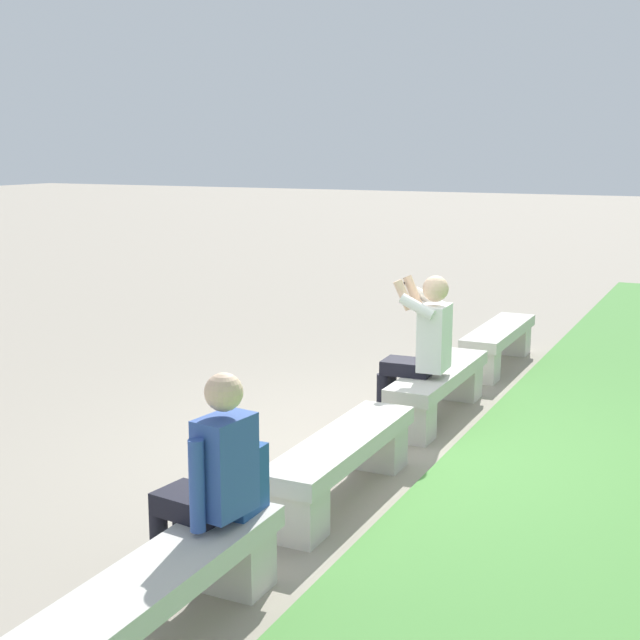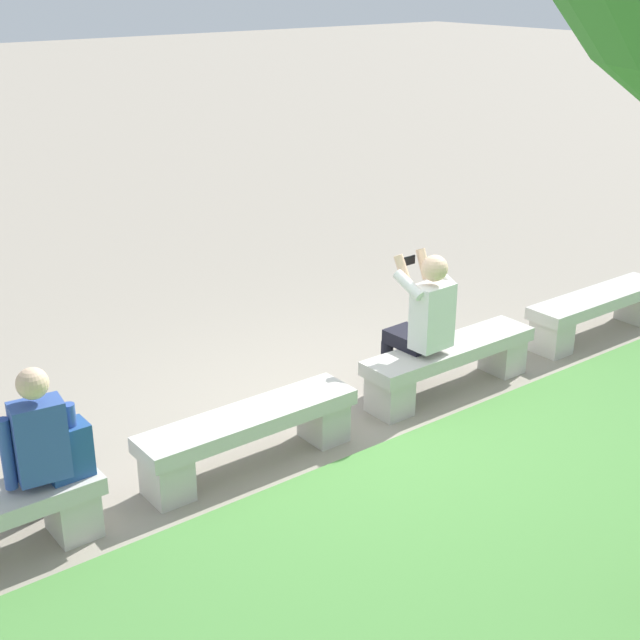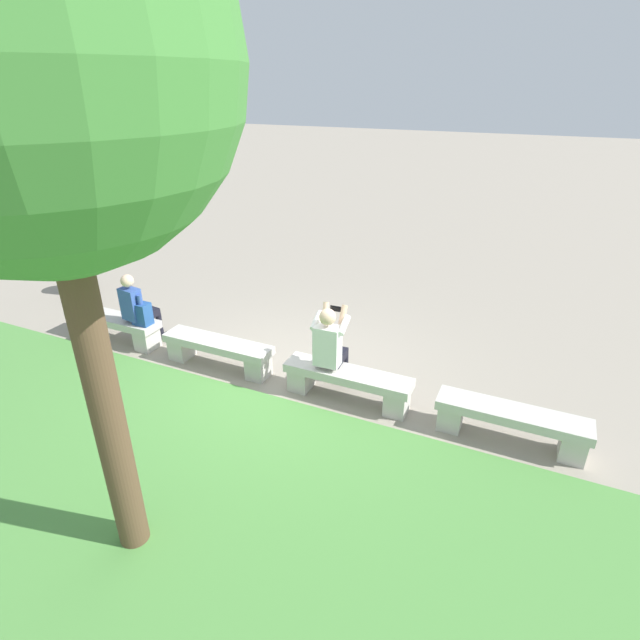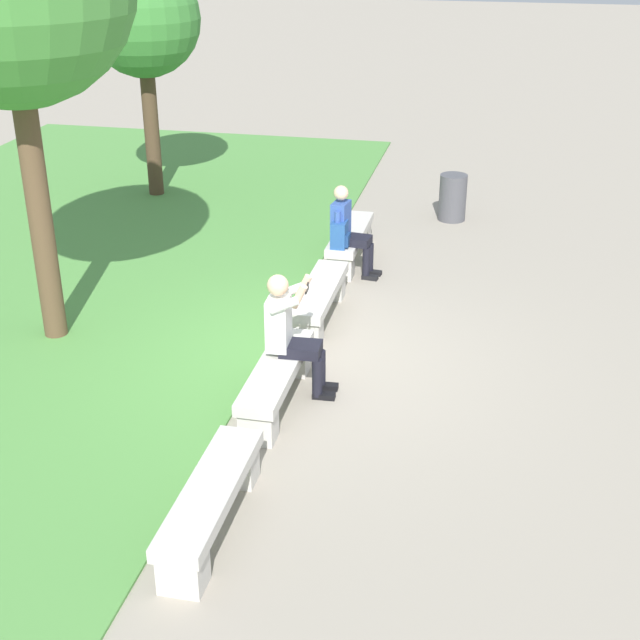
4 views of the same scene
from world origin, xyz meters
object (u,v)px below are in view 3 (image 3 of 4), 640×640
bench_mid (218,350)px  person_distant (138,307)px  backpack (142,314)px  tree_left_background (29,68)px  trash_bin (83,276)px  bench_near (347,381)px  bench_main (511,421)px  person_photographer (331,345)px  bench_far (113,324)px

bench_mid → person_distant: size_ratio=1.39×
backpack → tree_left_background: bearing=130.2°
backpack → trash_bin: size_ratio=0.57×
tree_left_background → bench_near: bearing=-108.1°
bench_main → person_photographer: bearing=-1.9°
person_photographer → backpack: size_ratio=3.08×
person_distant → trash_bin: 2.93m
bench_far → person_distant: (-0.54, -0.07, 0.38)m
bench_near → backpack: size_ratio=4.09×
bench_far → trash_bin: 2.47m
bench_near → bench_mid: same height
bench_main → person_distant: size_ratio=1.39×
bench_near → tree_left_background: bearing=71.9°
person_photographer → person_distant: size_ratio=1.05×
bench_main → tree_left_background: (3.06, 2.98, 3.71)m
bench_near → tree_left_background: tree_left_background is taller
bench_main → backpack: backpack is taller
backpack → trash_bin: backpack is taller
bench_main → backpack: size_ratio=4.09×
bench_main → person_photographer: person_photographer is taller
bench_main → person_distant: 5.73m
bench_mid → backpack: bearing=0.7°
person_distant → tree_left_background: (-2.66, 3.05, 3.34)m
person_distant → tree_left_background: bearing=131.1°
trash_bin → tree_left_background: bearing=141.1°
tree_left_background → trash_bin: (5.30, -4.28, -3.63)m
backpack → trash_bin: bearing=-25.2°
person_distant → tree_left_background: tree_left_background is taller
bench_mid → bench_far: (2.09, 0.00, 0.00)m
bench_mid → trash_bin: 4.38m
bench_near → tree_left_background: (0.97, 2.98, 3.71)m
backpack → person_distant: bearing=-28.0°
person_distant → backpack: size_ratio=2.94×
person_photographer → person_distant: bearing=0.2°
person_photographer → tree_left_background: tree_left_background is taller
backpack → person_photographer: bearing=-178.3°
tree_left_background → trash_bin: 7.72m
person_photographer → backpack: person_photographer is taller
backpack → tree_left_background: 5.15m
bench_far → trash_bin: trash_bin is taller
bench_mid → person_distant: (1.54, -0.07, 0.38)m
bench_mid → tree_left_background: 4.89m
bench_main → bench_far: (6.26, 0.00, 0.00)m
tree_left_background → bench_main: bearing=-135.7°
bench_far → person_photographer: size_ratio=1.33×
person_photographer → person_distant: person_photographer is taller
bench_main → tree_left_background: 5.66m
person_distant → trash_bin: (2.64, -1.23, -0.30)m
person_photographer → backpack: bearing=1.7°
bench_mid → bench_main: bearing=180.0°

